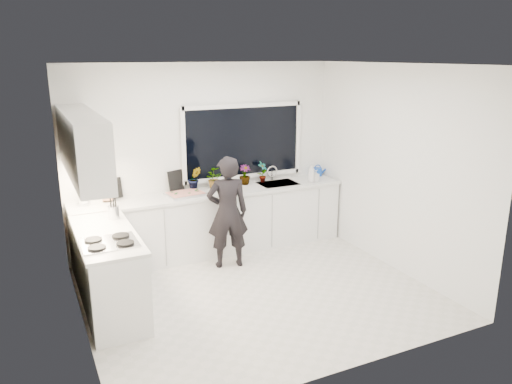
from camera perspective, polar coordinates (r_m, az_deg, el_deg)
floor at (r=6.21m, az=0.10°, el=-11.47°), size 4.00×3.50×0.02m
wall_back at (r=7.31m, az=-5.88°, el=3.92°), size 4.00×0.02×2.70m
wall_left at (r=5.21m, az=-20.25°, el=-1.71°), size 0.02×3.50×2.70m
wall_right at (r=6.81m, az=15.55°, el=2.58°), size 0.02×3.50×2.70m
ceiling at (r=5.54m, az=0.12°, el=14.50°), size 4.00×3.50×0.02m
window at (r=7.46m, az=-1.47°, el=5.80°), size 1.80×0.02×1.00m
base_cabinets_back at (r=7.27m, az=-4.85°, el=-3.56°), size 3.92×0.58×0.88m
base_cabinets_left at (r=5.88m, az=-16.45°, el=-8.89°), size 0.58×1.60×0.88m
countertop_back at (r=7.12m, az=-4.91°, el=-0.09°), size 3.94×0.62×0.04m
countertop_left at (r=5.72m, az=-16.80°, el=-4.67°), size 0.62×1.60×0.04m
upper_cabinets at (r=5.80m, az=-19.26°, el=5.15°), size 0.34×2.10×0.70m
sink at (r=7.56m, az=2.53°, el=0.63°), size 0.58×0.42×0.14m
faucet at (r=7.69m, az=1.85°, el=2.13°), size 0.03×0.03×0.22m
stovetop at (r=5.38m, az=-16.44°, el=-5.54°), size 0.56×0.48×0.03m
person at (r=6.68m, az=-3.27°, el=-2.33°), size 0.62×0.47×1.53m
pizza_tray at (r=6.96m, az=-8.06°, el=-0.25°), size 0.55×0.43×0.03m
pizza at (r=6.96m, az=-8.06°, el=-0.11°), size 0.50×0.38×0.01m
watering_can at (r=8.06m, az=7.04°, el=2.31°), size 0.17×0.17×0.13m
paper_towel_roll at (r=6.80m, az=-19.18°, el=-0.35°), size 0.14×0.14×0.26m
knife_block at (r=6.88m, az=-16.68°, el=-0.13°), size 0.14×0.12×0.22m
utensil_crock at (r=6.13m, az=-15.96°, el=-2.25°), size 0.17×0.17×0.16m
picture_frame_large at (r=6.99m, az=-15.94°, el=0.41°), size 0.22×0.06×0.28m
picture_frame_small at (r=7.17m, az=-9.15°, el=1.27°), size 0.24×0.11×0.30m
herb_plants at (r=7.31m, az=-3.80°, el=1.75°), size 1.29×0.33×0.34m
soap_bottles at (r=7.64m, az=6.48°, el=2.10°), size 0.20×0.15×0.29m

